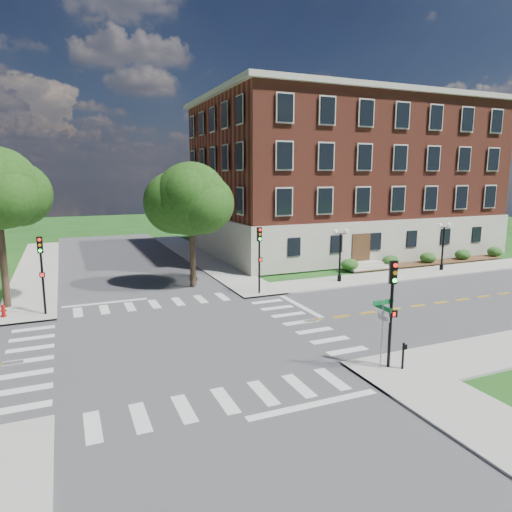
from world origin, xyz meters
name	(u,v)px	position (x,y,z in m)	size (l,w,h in m)	color
ground	(180,339)	(0.00, 0.00, 0.00)	(160.00, 160.00, 0.00)	#184814
road_ew	(180,339)	(0.00, 0.00, 0.01)	(90.00, 12.00, 0.01)	#3D3D3F
road_ns	(180,339)	(0.00, 0.00, 0.01)	(12.00, 90.00, 0.01)	#3D3D3F
sidewalk_ne	(299,264)	(15.38, 15.38, 0.06)	(34.00, 34.00, 0.12)	#9E9B93
crosswalk_east	(301,322)	(7.20, 0.00, 0.00)	(2.20, 10.20, 0.02)	silver
stop_bar_east	(300,306)	(8.80, 3.00, 0.00)	(0.40, 5.50, 0.00)	silver
main_building	(340,177)	(24.00, 21.99, 8.34)	(30.60, 22.40, 16.50)	#ADA998
shrub_row	(427,264)	(27.00, 10.80, 0.00)	(18.00, 2.00, 1.30)	#1E4818
tree_d	(191,199)	(3.68, 10.89, 6.75)	(5.52, 5.52, 9.41)	#312218
traffic_signal_se	(392,300)	(7.67, -7.29, 3.19)	(0.38, 0.46, 4.80)	black
traffic_signal_ne	(259,251)	(7.46, 6.73, 3.19)	(0.33, 0.36, 4.80)	black
traffic_signal_nw	(42,265)	(-6.64, 7.27, 3.19)	(0.33, 0.36, 4.80)	black
twin_lamp_west	(340,252)	(14.88, 7.69, 2.52)	(1.36, 0.36, 4.23)	black
twin_lamp_east	(443,243)	(25.86, 7.92, 2.52)	(1.36, 0.36, 4.23)	black
street_sign_pole	(383,320)	(7.29, -7.23, 2.31)	(1.10, 1.10, 3.10)	gray
push_button_post	(403,354)	(8.09, -7.73, 0.80)	(0.14, 0.21, 1.20)	black
fire_hydrant	(3,311)	(-8.95, 7.63, 0.46)	(0.35, 0.35, 0.75)	maroon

